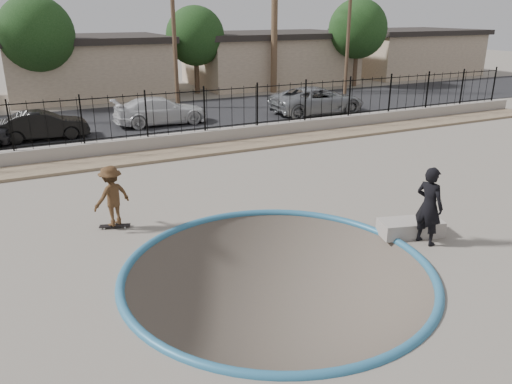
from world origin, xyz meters
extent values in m
cube|color=gray|center=(0.00, 12.00, -1.10)|extent=(120.00, 120.00, 2.20)
torus|color=teal|center=(0.00, -1.00, 0.00)|extent=(7.04, 7.04, 0.20)
cube|color=#9C8666|center=(0.00, 9.20, 0.06)|extent=(42.00, 1.60, 0.11)
cube|color=gray|center=(0.00, 10.30, 0.30)|extent=(42.00, 0.45, 0.60)
cube|color=black|center=(0.00, 10.30, 0.72)|extent=(40.00, 0.04, 0.03)
cube|color=black|center=(0.00, 10.30, 2.30)|extent=(40.00, 0.04, 0.04)
cube|color=black|center=(0.00, 17.00, 0.02)|extent=(90.00, 8.00, 0.04)
cube|color=tan|center=(0.00, 26.50, 1.75)|extent=(10.00, 8.00, 3.50)
cube|color=black|center=(0.00, 26.50, 3.70)|extent=(10.60, 8.60, 0.40)
cube|color=tan|center=(14.00, 26.50, 1.75)|extent=(12.00, 8.00, 3.50)
cube|color=black|center=(14.00, 26.50, 3.70)|extent=(12.60, 8.60, 0.40)
cube|color=tan|center=(28.00, 26.50, 1.75)|extent=(11.00, 8.00, 3.50)
cube|color=black|center=(28.00, 26.50, 3.70)|extent=(11.60, 8.60, 0.40)
cylinder|color=brown|center=(12.00, 22.00, 5.00)|extent=(0.44, 0.44, 10.00)
cylinder|color=#473323|center=(4.00, 19.00, 4.75)|extent=(0.24, 0.24, 9.50)
cylinder|color=#473323|center=(16.00, 19.00, 4.50)|extent=(0.24, 0.24, 9.00)
cylinder|color=#473323|center=(-3.00, 23.00, 1.50)|extent=(0.34, 0.34, 3.00)
sphere|color=#143311|center=(-3.00, 23.00, 4.20)|extent=(4.32, 4.32, 4.32)
cylinder|color=#473323|center=(7.00, 24.00, 1.38)|extent=(0.34, 0.34, 2.75)
sphere|color=#143311|center=(7.00, 24.00, 3.85)|extent=(3.96, 3.96, 3.96)
cylinder|color=#473323|center=(19.00, 22.00, 1.50)|extent=(0.34, 0.34, 3.00)
sphere|color=#143311|center=(19.00, 22.00, 4.20)|extent=(4.32, 4.32, 4.32)
imported|color=brown|center=(-2.80, 3.00, 0.81)|extent=(1.20, 0.97, 1.62)
cube|color=black|center=(-2.80, 3.00, 0.06)|extent=(0.83, 0.44, 0.02)
cylinder|color=silver|center=(-3.08, 3.01, 0.03)|extent=(0.06, 0.05, 0.05)
cylinder|color=silver|center=(-3.03, 3.16, 0.03)|extent=(0.06, 0.05, 0.05)
cylinder|color=silver|center=(-2.57, 2.84, 0.03)|extent=(0.06, 0.05, 0.05)
cylinder|color=silver|center=(-2.52, 2.99, 0.03)|extent=(0.06, 0.05, 0.05)
imported|color=black|center=(4.00, -1.31, 0.99)|extent=(0.62, 0.81, 1.98)
cube|color=#A1988F|center=(4.00, -0.78, 0.20)|extent=(1.73, 1.10, 0.40)
imported|color=black|center=(-3.73, 14.14, 0.67)|extent=(3.84, 1.38, 1.26)
imported|color=silver|center=(1.85, 15.00, 0.71)|extent=(4.68, 1.93, 1.36)
imported|color=gray|center=(10.46, 13.84, 0.78)|extent=(5.38, 2.52, 1.49)
camera|label=1|loc=(-4.73, -9.63, 5.47)|focal=35.00mm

